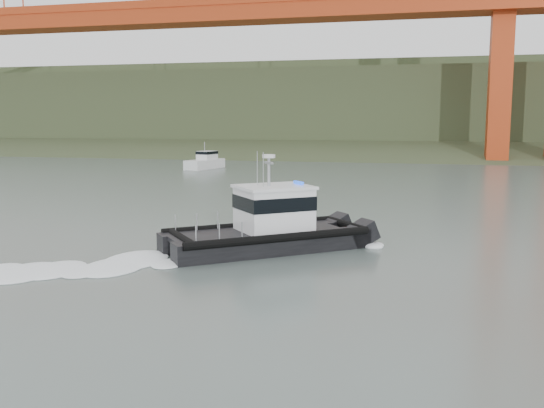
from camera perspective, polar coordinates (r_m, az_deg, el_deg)
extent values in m
plane|color=#485551|center=(19.66, -10.77, -10.63)|extent=(400.00, 400.00, 0.00)
cube|color=#324326|center=(109.34, 9.92, 4.60)|extent=(500.00, 44.72, 16.25)
cube|color=#324326|center=(137.10, 10.86, 7.74)|extent=(500.00, 70.00, 18.00)
cube|color=#324326|center=(162.14, 11.43, 9.51)|extent=(500.00, 60.00, 16.00)
cube|color=#AB3615|center=(93.55, 9.45, 17.58)|extent=(260.00, 6.00, 2.20)
cube|color=black|center=(30.29, -1.54, -3.17)|extent=(8.31, 7.02, 1.06)
cube|color=black|center=(28.15, 0.39, -4.02)|extent=(8.31, 7.02, 1.06)
cube|color=black|center=(28.96, -1.42, -2.83)|extent=(8.78, 8.05, 0.22)
cube|color=white|center=(29.13, 0.18, -0.52)|extent=(4.15, 4.07, 2.04)
cube|color=black|center=(29.07, 0.18, 0.20)|extent=(4.23, 4.15, 0.66)
cube|color=white|center=(28.99, 0.18, 1.61)|extent=(4.40, 4.32, 0.14)
cylinder|color=gray|center=(28.80, -0.30, 3.03)|extent=(0.14, 0.14, 1.60)
cylinder|color=white|center=(28.75, -0.30, 4.52)|extent=(0.62, 0.62, 0.16)
cube|color=silver|center=(77.54, -6.35, 3.72)|extent=(3.54, 6.66, 1.27)
cube|color=silver|center=(77.90, -6.14, 4.52)|extent=(2.24, 2.86, 1.27)
cube|color=black|center=(77.88, -6.15, 4.83)|extent=(2.30, 2.93, 0.37)
cylinder|color=gray|center=(77.40, -6.37, 5.36)|extent=(0.08, 0.08, 1.27)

